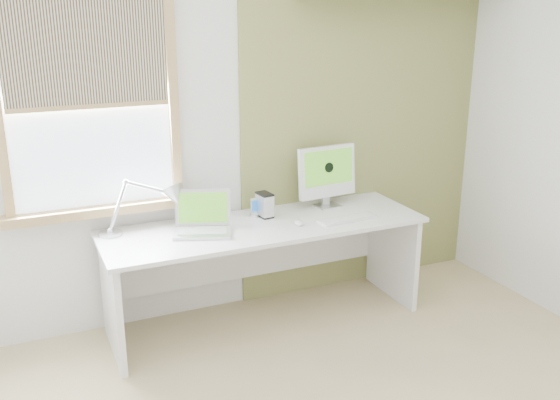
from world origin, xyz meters
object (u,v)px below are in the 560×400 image
desk (261,248)px  imac (327,173)px  desk_lamp (163,201)px  external_drive (265,205)px  laptop (203,222)px

desk → imac: (0.57, 0.12, 0.45)m
imac → desk_lamp: bearing=179.2°
external_drive → imac: 0.54m
desk_lamp → laptop: desk_lamp is taller
desk_lamp → imac: (1.21, -0.02, 0.06)m
desk → laptop: laptop is taller
imac → desk: bearing=-167.7°
desk → imac: imac is taller
desk → imac: 0.74m
external_drive → desk_lamp: bearing=175.1°
external_drive → imac: imac is taller
laptop → imac: (0.99, 0.14, 0.19)m
laptop → external_drive: bearing=11.9°
desk → desk_lamp: bearing=167.4°
external_drive → imac: size_ratio=0.37×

